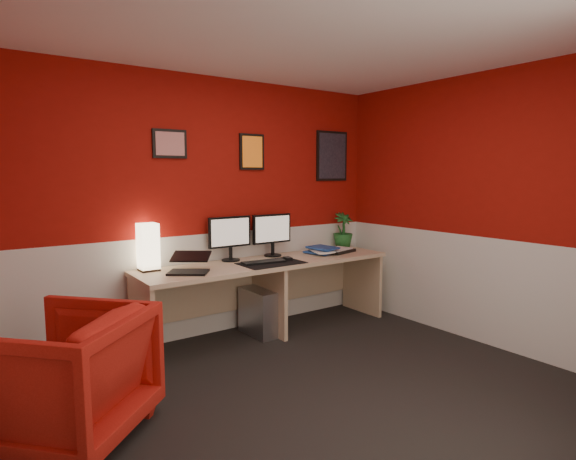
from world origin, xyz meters
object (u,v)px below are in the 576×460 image
Objects in this scene: monitor_left at (230,232)px; pc_tower at (259,312)px; armchair at (64,376)px; desk at (269,297)px; shoji_lamp at (148,248)px; laptop at (188,261)px; zen_tray at (338,251)px; potted_plant at (343,230)px; monitor_right at (273,228)px.

pc_tower is (0.20, -0.20, -0.80)m from monitor_left.
monitor_left reaches higher than armchair.
desk is 4.48× the size of monitor_left.
shoji_lamp is 0.40m from laptop.
zen_tray is (1.77, 0.07, -0.09)m from laptop.
potted_plant is at bearing 9.96° from desk.
potted_plant is at bearing 155.59° from armchair.
monitor_right is at bearing 163.03° from armchair.
armchair is at bearing -156.59° from pc_tower.
potted_plant is at bearing 6.04° from pc_tower.
monitor_left and monitor_right have the same top height.
monitor_right is (0.48, -0.02, 0.00)m from monitor_left.
laptop is 0.57× the size of monitor_left.
monitor_left is 1.00× the size of monitor_right.
monitor_right is 0.97m from potted_plant.
zen_tray is at bearing -141.55° from potted_plant.
desk is 1.27m from shoji_lamp.
desk is 0.71m from monitor_right.
potted_plant is at bearing -0.72° from shoji_lamp.
armchair is at bearing -153.83° from monitor_right.
laptop is 0.38× the size of armchair.
shoji_lamp is at bearing 166.86° from pc_tower.
monitor_right is 0.79m from zen_tray.
shoji_lamp is 1.21× the size of laptop.
monitor_left is at bearing 64.09° from laptop.
shoji_lamp is at bearing 173.33° from zen_tray.
zen_tray is at bearing -16.68° from monitor_right.
monitor_left is 1.24m from zen_tray.
monitor_right is 0.67× the size of armchair.
monitor_right is 1.29× the size of pc_tower.
zen_tray is at bearing -10.93° from monitor_left.
laptop is 0.57× the size of monitor_right.
laptop reaches higher than pc_tower.
desk reaches higher than pc_tower.
monitor_left is 0.67× the size of armchair.
desk is 3.01× the size of armchair.
shoji_lamp is at bearing -172.32° from armchair.
laptop is 2.05m from potted_plant.
monitor_left is 1.45m from potted_plant.
pc_tower is (1.01, -0.20, -0.70)m from shoji_lamp.
monitor_left is at bearing -0.32° from shoji_lamp.
armchair is (-0.90, -1.10, -0.54)m from shoji_lamp.
pc_tower is at bearing 164.40° from desk.
potted_plant reaches higher than armchair.
monitor_right is 2.53m from armchair.
shoji_lamp is 1.52m from armchair.
monitor_right is at bearing 30.14° from pc_tower.
laptop is at bearing -52.14° from shoji_lamp.
monitor_right reaches higher than pc_tower.
shoji_lamp is 0.82m from monitor_left.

